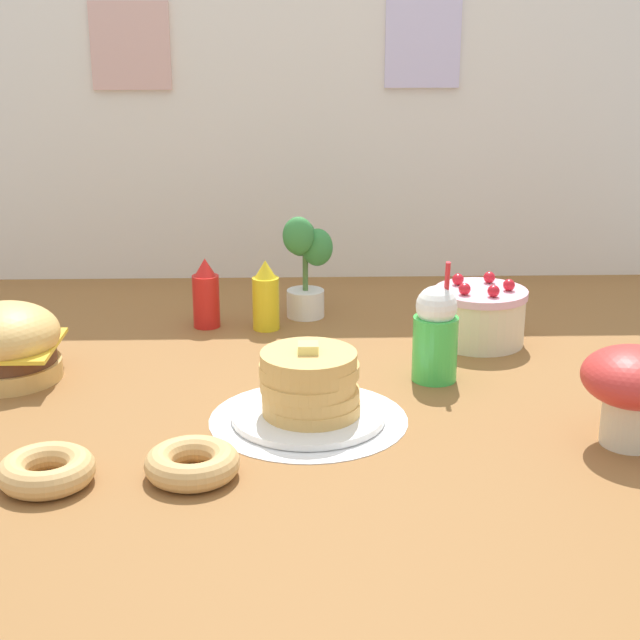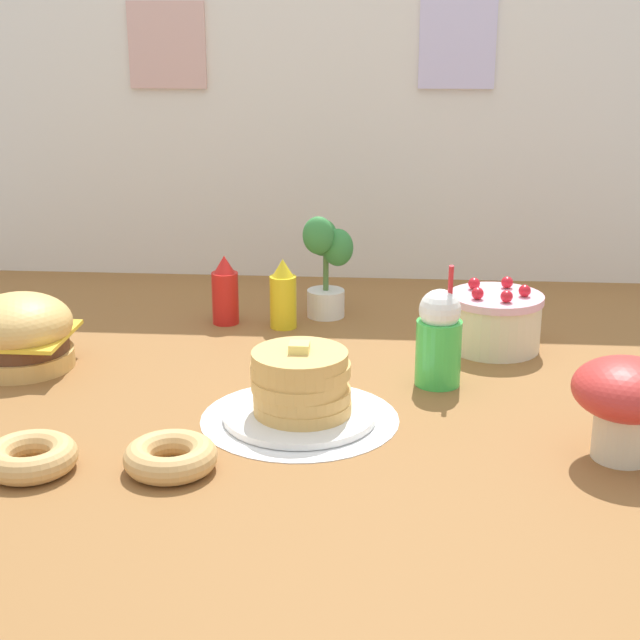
{
  "view_description": "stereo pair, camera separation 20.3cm",
  "coord_description": "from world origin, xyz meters",
  "px_view_note": "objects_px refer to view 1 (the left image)",
  "views": [
    {
      "loc": [
        0.02,
        -1.88,
        0.79
      ],
      "look_at": [
        0.08,
        0.06,
        0.16
      ],
      "focal_mm": 54.06,
      "sensor_mm": 36.0,
      "label": 1
    },
    {
      "loc": [
        0.22,
        -1.87,
        0.79
      ],
      "look_at": [
        0.08,
        0.06,
        0.16
      ],
      "focal_mm": 54.06,
      "sensor_mm": 36.0,
      "label": 2
    }
  ],
  "objects_px": {
    "burger": "(5,344)",
    "pancake_stack": "(309,389)",
    "donut_pink_glaze": "(47,470)",
    "cream_soda_cup": "(435,334)",
    "mustard_bottle": "(266,297)",
    "layer_cake": "(480,315)",
    "ketchup_bottle": "(206,295)",
    "donut_chocolate": "(192,463)",
    "potted_plant": "(305,263)",
    "mushroom_stool": "(634,386)"
  },
  "relations": [
    {
      "from": "burger",
      "to": "pancake_stack",
      "type": "distance_m",
      "value": 0.71
    },
    {
      "from": "burger",
      "to": "pancake_stack",
      "type": "xyz_separation_m",
      "value": [
        0.66,
        -0.25,
        -0.02
      ]
    },
    {
      "from": "donut_pink_glaze",
      "to": "cream_soda_cup",
      "type": "bearing_deg",
      "value": 32.49
    },
    {
      "from": "mustard_bottle",
      "to": "cream_soda_cup",
      "type": "xyz_separation_m",
      "value": [
        0.38,
        -0.37,
        0.02
      ]
    },
    {
      "from": "layer_cake",
      "to": "mustard_bottle",
      "type": "bearing_deg",
      "value": 166.82
    },
    {
      "from": "ketchup_bottle",
      "to": "mustard_bottle",
      "type": "relative_size",
      "value": 1.0
    },
    {
      "from": "ketchup_bottle",
      "to": "donut_chocolate",
      "type": "relative_size",
      "value": 1.08
    },
    {
      "from": "burger",
      "to": "donut_pink_glaze",
      "type": "relative_size",
      "value": 1.43
    },
    {
      "from": "mustard_bottle",
      "to": "potted_plant",
      "type": "xyz_separation_m",
      "value": [
        0.1,
        0.1,
        0.06
      ]
    },
    {
      "from": "cream_soda_cup",
      "to": "layer_cake",
      "type": "bearing_deg",
      "value": 59.14
    },
    {
      "from": "donut_pink_glaze",
      "to": "donut_chocolate",
      "type": "bearing_deg",
      "value": 4.54
    },
    {
      "from": "ketchup_bottle",
      "to": "donut_pink_glaze",
      "type": "relative_size",
      "value": 1.08
    },
    {
      "from": "burger",
      "to": "donut_chocolate",
      "type": "distance_m",
      "value": 0.66
    },
    {
      "from": "layer_cake",
      "to": "cream_soda_cup",
      "type": "distance_m",
      "value": 0.28
    },
    {
      "from": "burger",
      "to": "ketchup_bottle",
      "type": "height_order",
      "value": "ketchup_bottle"
    },
    {
      "from": "cream_soda_cup",
      "to": "donut_pink_glaze",
      "type": "distance_m",
      "value": 0.88
    },
    {
      "from": "burger",
      "to": "mustard_bottle",
      "type": "xyz_separation_m",
      "value": [
        0.56,
        0.33,
        0.0
      ]
    },
    {
      "from": "burger",
      "to": "mushroom_stool",
      "type": "distance_m",
      "value": 1.32
    },
    {
      "from": "pancake_stack",
      "to": "cream_soda_cup",
      "type": "height_order",
      "value": "cream_soda_cup"
    },
    {
      "from": "ketchup_bottle",
      "to": "potted_plant",
      "type": "distance_m",
      "value": 0.28
    },
    {
      "from": "mustard_bottle",
      "to": "donut_pink_glaze",
      "type": "bearing_deg",
      "value": -113.2
    },
    {
      "from": "donut_pink_glaze",
      "to": "donut_chocolate",
      "type": "xyz_separation_m",
      "value": [
        0.25,
        0.02,
        0.0
      ]
    },
    {
      "from": "potted_plant",
      "to": "donut_pink_glaze",
      "type": "bearing_deg",
      "value": -116.21
    },
    {
      "from": "burger",
      "to": "pancake_stack",
      "type": "relative_size",
      "value": 0.78
    },
    {
      "from": "pancake_stack",
      "to": "potted_plant",
      "type": "relative_size",
      "value": 1.11
    },
    {
      "from": "ketchup_bottle",
      "to": "layer_cake",
      "type": "bearing_deg",
      "value": -12.13
    },
    {
      "from": "pancake_stack",
      "to": "layer_cake",
      "type": "height_order",
      "value": "layer_cake"
    },
    {
      "from": "mushroom_stool",
      "to": "potted_plant",
      "type": "bearing_deg",
      "value": 126.64
    },
    {
      "from": "burger",
      "to": "donut_chocolate",
      "type": "relative_size",
      "value": 1.43
    },
    {
      "from": "cream_soda_cup",
      "to": "donut_pink_glaze",
      "type": "bearing_deg",
      "value": -147.51
    },
    {
      "from": "layer_cake",
      "to": "donut_chocolate",
      "type": "distance_m",
      "value": 0.94
    },
    {
      "from": "layer_cake",
      "to": "mushroom_stool",
      "type": "distance_m",
      "value": 0.61
    },
    {
      "from": "donut_chocolate",
      "to": "cream_soda_cup",
      "type": "bearing_deg",
      "value": 42.61
    },
    {
      "from": "mushroom_stool",
      "to": "layer_cake",
      "type": "bearing_deg",
      "value": 106.88
    },
    {
      "from": "burger",
      "to": "layer_cake",
      "type": "relative_size",
      "value": 1.06
    },
    {
      "from": "layer_cake",
      "to": "mustard_bottle",
      "type": "relative_size",
      "value": 1.25
    },
    {
      "from": "pancake_stack",
      "to": "donut_pink_glaze",
      "type": "distance_m",
      "value": 0.53
    },
    {
      "from": "ketchup_bottle",
      "to": "mushroom_stool",
      "type": "height_order",
      "value": "mushroom_stool"
    },
    {
      "from": "cream_soda_cup",
      "to": "donut_chocolate",
      "type": "bearing_deg",
      "value": -137.39
    },
    {
      "from": "ketchup_bottle",
      "to": "potted_plant",
      "type": "relative_size",
      "value": 0.66
    },
    {
      "from": "mustard_bottle",
      "to": "donut_chocolate",
      "type": "xyz_separation_m",
      "value": [
        -0.11,
        -0.82,
        -0.06
      ]
    },
    {
      "from": "donut_pink_glaze",
      "to": "potted_plant",
      "type": "height_order",
      "value": "potted_plant"
    },
    {
      "from": "burger",
      "to": "potted_plant",
      "type": "height_order",
      "value": "potted_plant"
    },
    {
      "from": "donut_chocolate",
      "to": "mushroom_stool",
      "type": "bearing_deg",
      "value": 7.82
    },
    {
      "from": "donut_chocolate",
      "to": "mustard_bottle",
      "type": "bearing_deg",
      "value": 82.35
    },
    {
      "from": "burger",
      "to": "cream_soda_cup",
      "type": "distance_m",
      "value": 0.94
    },
    {
      "from": "layer_cake",
      "to": "ketchup_bottle",
      "type": "bearing_deg",
      "value": 167.87
    },
    {
      "from": "ketchup_bottle",
      "to": "mustard_bottle",
      "type": "distance_m",
      "value": 0.16
    },
    {
      "from": "donut_chocolate",
      "to": "ketchup_bottle",
      "type": "bearing_deg",
      "value": 93.02
    },
    {
      "from": "layer_cake",
      "to": "donut_pink_glaze",
      "type": "bearing_deg",
      "value": -141.1
    }
  ]
}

